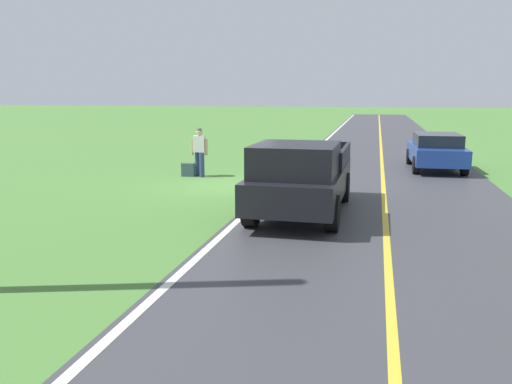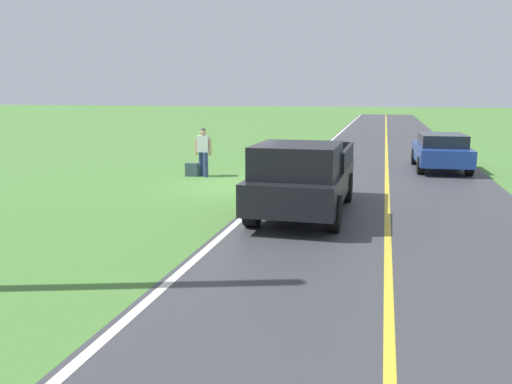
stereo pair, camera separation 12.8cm
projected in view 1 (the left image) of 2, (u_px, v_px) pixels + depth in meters
The scene contains 8 objects.
ground_plane at pixel (233, 187), 16.80m from camera, with size 200.00×200.00×0.00m, color #4C7F38.
road_surface at pixel (384, 193), 15.78m from camera, with size 7.11×120.00×0.00m, color #3D3D42.
lane_edge_line at pixel (274, 188), 16.52m from camera, with size 0.16×117.60×0.00m, color silver.
lane_centre_line at pixel (384, 193), 15.78m from camera, with size 0.14×117.60×0.00m, color gold.
hitchhiker_walking at pixel (200, 149), 18.70m from camera, with size 0.62×0.51×1.75m.
suitcase_carried at pixel (188, 170), 18.82m from camera, with size 0.20×0.46×0.48m, color #384C56.
pickup_truck_passing at pixel (301, 176), 12.78m from camera, with size 2.15×5.43×1.82m.
sedan_near_oncoming at pixel (436, 150), 20.43m from camera, with size 2.02×4.45×1.41m.
Camera 1 is at (-4.38, 15.97, 2.95)m, focal length 36.87 mm.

